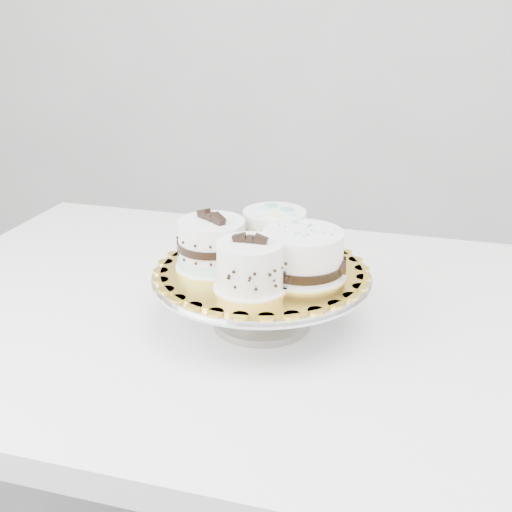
% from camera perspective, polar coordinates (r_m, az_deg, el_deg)
% --- Properties ---
extents(table, '(1.36, 0.97, 0.75)m').
position_cam_1_polar(table, '(1.11, 0.68, -7.97)').
color(table, white).
rests_on(table, floor).
extents(cake_stand, '(0.34, 0.34, 0.09)m').
position_cam_1_polar(cake_stand, '(1.01, 0.51, -2.90)').
color(cake_stand, gray).
rests_on(cake_stand, table).
extents(cake_board, '(0.40, 0.40, 0.00)m').
position_cam_1_polar(cake_board, '(0.99, 0.51, -1.27)').
color(cake_board, yellow).
rests_on(cake_board, cake_stand).
extents(cake_swirl, '(0.11, 0.11, 0.09)m').
position_cam_1_polar(cake_swirl, '(0.92, -0.52, -0.94)').
color(cake_swirl, white).
rests_on(cake_swirl, cake_board).
extents(cake_banded, '(0.14, 0.14, 0.09)m').
position_cam_1_polar(cake_banded, '(0.99, -3.94, 0.92)').
color(cake_banded, white).
rests_on(cake_banded, cake_board).
extents(cake_dots, '(0.12, 0.12, 0.08)m').
position_cam_1_polar(cake_dots, '(1.03, 1.64, 2.10)').
color(cake_dots, white).
rests_on(cake_dots, cake_board).
extents(cake_ribbon, '(0.14, 0.13, 0.07)m').
position_cam_1_polar(cake_ribbon, '(0.96, 4.25, 0.09)').
color(cake_ribbon, white).
rests_on(cake_ribbon, cake_board).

